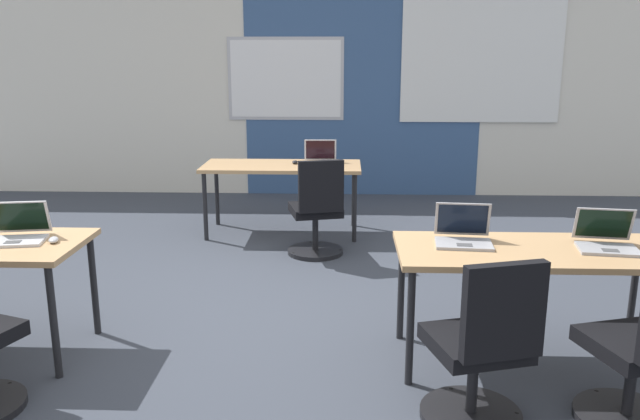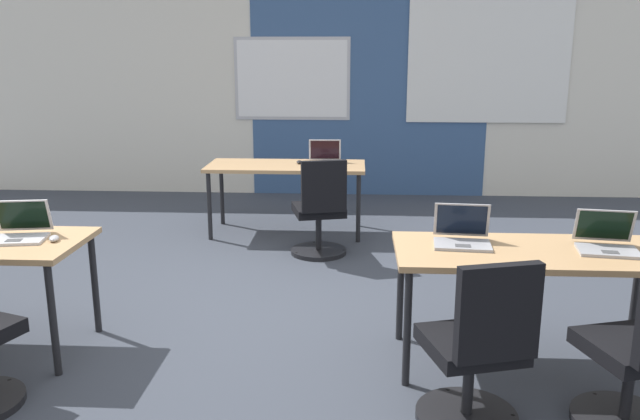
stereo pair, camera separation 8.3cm
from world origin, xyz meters
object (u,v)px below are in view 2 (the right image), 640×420
chair_near_right_inner (476,359)px  chair_far_right (320,216)px  laptop_near_right_inner (462,236)px  laptop_far_right (325,158)px  desk_far_center (286,170)px  mouse_near_left_inner (54,238)px  desk_near_right (533,260)px  laptop_near_right_end (607,242)px  laptop_near_left_inner (19,231)px  mouse_far_right (299,162)px

chair_near_right_inner → chair_far_right: (-0.93, 2.75, 0.00)m
laptop_near_right_inner → laptop_far_right: 2.96m
desk_far_center → laptop_far_right: bearing=13.9°
mouse_near_left_inner → laptop_near_right_inner: (2.46, 0.09, 0.03)m
desk_near_right → mouse_near_left_inner: size_ratio=14.20×
laptop_near_right_end → chair_near_right_inner: bearing=-131.0°
laptop_far_right → chair_far_right: bearing=-92.3°
desk_far_center → laptop_near_left_inner: size_ratio=4.24×
laptop_near_right_end → mouse_far_right: size_ratio=3.65×
chair_far_right → mouse_far_right: bearing=-86.6°
laptop_near_right_inner → laptop_far_right: size_ratio=1.04×
chair_near_right_inner → desk_far_center: bearing=-85.2°
desk_near_right → desk_far_center: size_ratio=1.00×
mouse_far_right → desk_near_right: bearing=-60.4°
desk_far_center → chair_far_right: 0.90m
desk_near_right → laptop_far_right: (-1.36, 2.90, 0.11)m
laptop_near_left_inner → chair_near_right_inner: (2.66, -0.76, -0.39)m
laptop_near_right_inner → chair_near_right_inner: size_ratio=0.38×
laptop_near_left_inner → chair_far_right: (1.74, 1.98, -0.39)m
laptop_far_right → laptop_near_right_end: bearing=-60.5°
mouse_far_right → laptop_near_right_inner: bearing=-66.1°
mouse_near_left_inner → laptop_far_right: laptop_far_right is taller
desk_near_right → laptop_near_left_inner: laptop_near_left_inner is taller
mouse_far_right → chair_near_right_inner: bearing=-71.6°
laptop_near_right_inner → chair_near_right_inner: bearing=-87.5°
desk_near_right → chair_far_right: size_ratio=1.74×
desk_near_right → laptop_far_right: bearing=115.2°
mouse_near_left_inner → desk_far_center: bearing=68.3°
laptop_far_right → mouse_far_right: laptop_far_right is taller
mouse_near_left_inner → chair_near_right_inner: chair_near_right_inner is taller
desk_near_right → mouse_near_left_inner: 2.86m
laptop_near_right_inner → chair_far_right: (-0.96, 1.94, -0.39)m
chair_far_right → laptop_near_right_end: bearing=117.2°
laptop_near_right_end → laptop_near_left_inner: size_ratio=0.99×
desk_far_center → laptop_near_left_inner: laptop_near_left_inner is taller
laptop_near_left_inner → laptop_far_right: 3.33m
laptop_near_right_end → mouse_far_right: 3.48m
desk_far_center → laptop_near_left_inner: bearing=-116.2°
desk_near_right → chair_far_right: 2.47m
desk_near_right → laptop_near_right_inner: (-0.40, 0.10, 0.11)m
laptop_near_right_inner → laptop_near_right_end: bearing=-0.1°
laptop_near_right_end → laptop_near_left_inner: 3.52m
desk_far_center → mouse_far_right: size_ratio=15.71×
desk_near_right → laptop_far_right: 3.20m
laptop_near_right_inner → laptop_near_left_inner: bearing=-174.1°
mouse_near_left_inner → laptop_far_right: 3.25m
desk_far_center → chair_far_right: chair_far_right is taller
laptop_far_right → mouse_near_left_inner: bearing=-119.8°
laptop_near_right_end → chair_far_right: 2.72m
laptop_near_left_inner → mouse_near_left_inner: 0.24m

